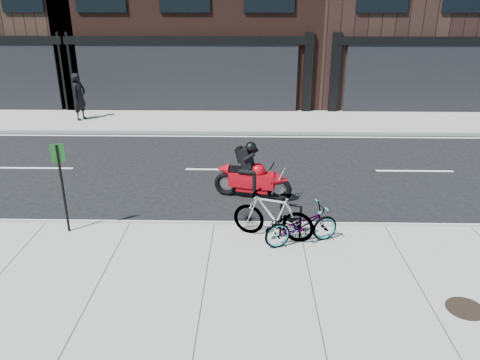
{
  "coord_description": "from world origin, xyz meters",
  "views": [
    {
      "loc": [
        0.82,
        -11.8,
        5.2
      ],
      "look_at": [
        0.59,
        -1.11,
        0.9
      ],
      "focal_mm": 35.0,
      "sensor_mm": 36.0,
      "label": 1
    }
  ],
  "objects_px": {
    "bike_rack": "(291,218)",
    "sign_post": "(62,180)",
    "bicycle_front": "(301,225)",
    "motorcycle": "(256,176)",
    "manhole_cover": "(465,308)",
    "bicycle_rear": "(273,215)",
    "pedestrian": "(79,97)"
  },
  "relations": [
    {
      "from": "bicycle_front",
      "to": "bicycle_rear",
      "type": "height_order",
      "value": "bicycle_rear"
    },
    {
      "from": "pedestrian",
      "to": "bicycle_front",
      "type": "bearing_deg",
      "value": -123.58
    },
    {
      "from": "motorcycle",
      "to": "pedestrian",
      "type": "xyz_separation_m",
      "value": [
        -7.38,
        7.83,
        0.46
      ]
    },
    {
      "from": "bicycle_front",
      "to": "bicycle_rear",
      "type": "bearing_deg",
      "value": 47.89
    },
    {
      "from": "bicycle_rear",
      "to": "sign_post",
      "type": "distance_m",
      "value": 4.69
    },
    {
      "from": "bicycle_front",
      "to": "bicycle_rear",
      "type": "distance_m",
      "value": 0.66
    },
    {
      "from": "bike_rack",
      "to": "bicycle_front",
      "type": "bearing_deg",
      "value": -49.64
    },
    {
      "from": "bicycle_front",
      "to": "bicycle_rear",
      "type": "xyz_separation_m",
      "value": [
        -0.6,
        0.25,
        0.11
      ]
    },
    {
      "from": "pedestrian",
      "to": "motorcycle",
      "type": "bearing_deg",
      "value": -118.68
    },
    {
      "from": "pedestrian",
      "to": "sign_post",
      "type": "distance_m",
      "value": 10.53
    },
    {
      "from": "bike_rack",
      "to": "bicycle_rear",
      "type": "distance_m",
      "value": 0.39
    },
    {
      "from": "motorcycle",
      "to": "manhole_cover",
      "type": "relative_size",
      "value": 3.2
    },
    {
      "from": "bike_rack",
      "to": "motorcycle",
      "type": "bearing_deg",
      "value": 106.94
    },
    {
      "from": "sign_post",
      "to": "manhole_cover",
      "type": "bearing_deg",
      "value": -39.62
    },
    {
      "from": "bicycle_front",
      "to": "pedestrian",
      "type": "height_order",
      "value": "pedestrian"
    },
    {
      "from": "pedestrian",
      "to": "manhole_cover",
      "type": "bearing_deg",
      "value": -121.27
    },
    {
      "from": "bicycle_front",
      "to": "motorcycle",
      "type": "height_order",
      "value": "motorcycle"
    },
    {
      "from": "bike_rack",
      "to": "manhole_cover",
      "type": "bearing_deg",
      "value": -41.05
    },
    {
      "from": "bike_rack",
      "to": "sign_post",
      "type": "height_order",
      "value": "sign_post"
    },
    {
      "from": "manhole_cover",
      "to": "sign_post",
      "type": "distance_m",
      "value": 8.39
    },
    {
      "from": "motorcycle",
      "to": "bike_rack",
      "type": "bearing_deg",
      "value": -59.85
    },
    {
      "from": "pedestrian",
      "to": "manhole_cover",
      "type": "xyz_separation_m",
      "value": [
        10.96,
        -12.73,
        -0.97
      ]
    },
    {
      "from": "bicycle_rear",
      "to": "pedestrian",
      "type": "bearing_deg",
      "value": -124.06
    },
    {
      "from": "motorcycle",
      "to": "pedestrian",
      "type": "bearing_deg",
      "value": 146.51
    },
    {
      "from": "bike_rack",
      "to": "manhole_cover",
      "type": "xyz_separation_m",
      "value": [
        2.84,
        -2.47,
        -0.47
      ]
    },
    {
      "from": "bike_rack",
      "to": "sign_post",
      "type": "relative_size",
      "value": 0.39
    },
    {
      "from": "bicycle_front",
      "to": "manhole_cover",
      "type": "bearing_deg",
      "value": -149.42
    },
    {
      "from": "bike_rack",
      "to": "motorcycle",
      "type": "xyz_separation_m",
      "value": [
        -0.74,
        2.43,
        0.04
      ]
    },
    {
      "from": "bike_rack",
      "to": "sign_post",
      "type": "bearing_deg",
      "value": 177.72
    },
    {
      "from": "bike_rack",
      "to": "manhole_cover",
      "type": "relative_size",
      "value": 1.24
    },
    {
      "from": "pedestrian",
      "to": "manhole_cover",
      "type": "relative_size",
      "value": 2.97
    },
    {
      "from": "bike_rack",
      "to": "bicycle_rear",
      "type": "height_order",
      "value": "bicycle_rear"
    }
  ]
}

